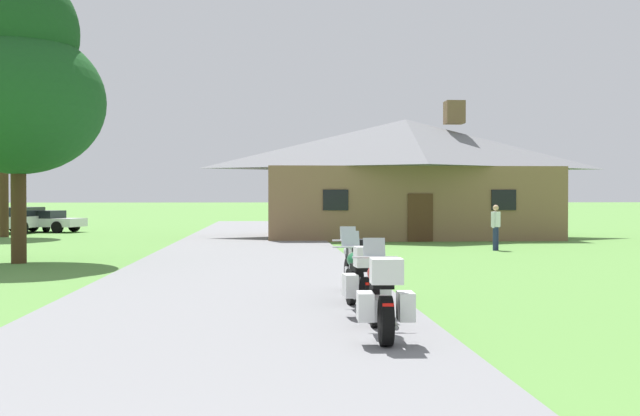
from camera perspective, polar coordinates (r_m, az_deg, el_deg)
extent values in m
plane|color=#56893D|center=(22.89, -5.54, -4.09)|extent=(500.00, 500.00, 0.00)
cube|color=slate|center=(20.90, -5.70, -4.47)|extent=(6.40, 80.00, 0.06)
cylinder|color=black|center=(11.40, 4.03, -7.13)|extent=(0.13, 0.64, 0.64)
cylinder|color=black|center=(9.98, 4.87, -8.27)|extent=(0.18, 0.65, 0.64)
cube|color=silver|center=(10.66, 4.43, -7.36)|extent=(0.28, 0.57, 0.30)
ellipsoid|color=maroon|center=(10.86, 4.29, -4.82)|extent=(0.32, 0.53, 0.26)
cube|color=black|center=(10.42, 4.56, -5.56)|extent=(0.30, 0.53, 0.10)
cylinder|color=silver|center=(11.28, 4.05, -3.64)|extent=(0.66, 0.06, 0.03)
cylinder|color=silver|center=(11.35, 4.03, -5.33)|extent=(0.07, 0.24, 0.73)
cube|color=#B2BCC6|center=(11.37, 4.00, -2.90)|extent=(0.32, 0.12, 0.27)
sphere|color=silver|center=(11.29, 4.05, -4.35)|extent=(0.11, 0.11, 0.11)
cube|color=silver|center=(9.85, 4.91, -4.64)|extent=(0.41, 0.37, 0.32)
cube|color=red|center=(9.73, 5.02, -7.17)|extent=(0.14, 0.03, 0.06)
cylinder|color=silver|center=(10.33, 5.44, -8.53)|extent=(0.09, 0.55, 0.07)
cube|color=silver|center=(9.98, 3.34, -7.23)|extent=(0.21, 0.41, 0.36)
cube|color=silver|center=(10.04, 6.33, -7.18)|extent=(0.21, 0.41, 0.36)
cylinder|color=black|center=(13.68, 2.28, -5.80)|extent=(0.16, 0.65, 0.64)
cylinder|color=black|center=(12.28, 3.48, -6.56)|extent=(0.20, 0.65, 0.64)
cube|color=silver|center=(12.95, 2.87, -5.90)|extent=(0.30, 0.58, 0.30)
ellipsoid|color=#195B33|center=(13.16, 2.66, -3.83)|extent=(0.34, 0.54, 0.26)
cube|color=black|center=(12.72, 3.04, -4.40)|extent=(0.32, 0.54, 0.10)
cylinder|color=silver|center=(13.58, 2.32, -2.88)|extent=(0.66, 0.08, 0.03)
cylinder|color=silver|center=(13.65, 2.28, -4.30)|extent=(0.08, 0.24, 0.73)
cube|color=#B2BCC6|center=(13.67, 2.24, -2.27)|extent=(0.33, 0.13, 0.27)
sphere|color=silver|center=(13.59, 2.31, -3.47)|extent=(0.11, 0.11, 0.11)
cube|color=silver|center=(12.16, 3.53, -3.60)|extent=(0.42, 0.39, 0.32)
cube|color=red|center=(12.04, 3.69, -5.63)|extent=(0.14, 0.04, 0.06)
cylinder|color=silver|center=(12.63, 3.82, -6.81)|extent=(0.11, 0.55, 0.07)
cube|color=silver|center=(12.26, 2.24, -5.72)|extent=(0.23, 0.41, 0.36)
cube|color=silver|center=(12.36, 4.62, -5.67)|extent=(0.23, 0.41, 0.36)
cylinder|color=black|center=(15.75, 2.10, -4.93)|extent=(0.12, 0.64, 0.64)
cylinder|color=black|center=(14.33, 2.79, -5.50)|extent=(0.17, 0.64, 0.64)
cube|color=silver|center=(15.01, 2.44, -4.98)|extent=(0.27, 0.56, 0.30)
ellipsoid|color=#B2B5BC|center=(15.23, 2.31, -3.20)|extent=(0.31, 0.53, 0.26)
cube|color=black|center=(14.78, 2.54, -3.67)|extent=(0.29, 0.52, 0.10)
cylinder|color=silver|center=(15.66, 2.11, -2.39)|extent=(0.66, 0.04, 0.03)
cylinder|color=silver|center=(15.72, 2.10, -3.62)|extent=(0.06, 0.24, 0.73)
cube|color=#B2BCC6|center=(15.75, 2.07, -1.86)|extent=(0.32, 0.11, 0.27)
sphere|color=silver|center=(15.66, 2.11, -2.90)|extent=(0.11, 0.11, 0.11)
cube|color=black|center=(14.22, 2.82, -2.96)|extent=(0.41, 0.37, 0.32)
cube|color=red|center=(14.09, 2.91, -4.69)|extent=(0.14, 0.03, 0.06)
cylinder|color=silver|center=(14.67, 3.17, -5.74)|extent=(0.08, 0.55, 0.07)
cube|color=brown|center=(37.61, 6.31, 0.36)|extent=(13.23, 7.26, 3.32)
pyramid|color=slate|center=(37.69, 6.31, 4.70)|extent=(14.02, 7.70, 2.38)
cube|color=brown|center=(38.31, 9.85, 6.94)|extent=(0.90, 0.90, 1.10)
cube|color=#472D19|center=(34.02, 7.39, -0.71)|extent=(1.10, 0.08, 2.10)
cube|color=black|center=(33.49, 1.16, 0.60)|extent=(1.10, 0.06, 0.90)
cube|color=black|center=(34.92, 13.36, 0.58)|extent=(1.10, 0.06, 0.90)
cylinder|color=navy|center=(28.93, 12.73, -2.22)|extent=(0.14, 0.14, 0.86)
cylinder|color=navy|center=(29.09, 12.87, -2.21)|extent=(0.14, 0.14, 0.86)
cube|color=silver|center=(28.98, 12.80, -0.81)|extent=(0.40, 0.42, 0.56)
cylinder|color=silver|center=(28.77, 12.63, -0.86)|extent=(0.09, 0.09, 0.58)
cylinder|color=silver|center=(29.19, 12.98, -0.84)|extent=(0.09, 0.09, 0.58)
sphere|color=tan|center=(28.97, 12.81, 0.02)|extent=(0.21, 0.21, 0.21)
cylinder|color=#422D19|center=(24.46, -21.29, 0.14)|extent=(0.44, 0.44, 3.38)
ellipsoid|color=#194C1E|center=(24.62, -21.33, 7.32)|extent=(5.05, 5.05, 4.29)
ellipsoid|color=#16441B|center=(24.93, -21.36, 11.93)|extent=(3.53, 3.53, 3.79)
cylinder|color=#422D19|center=(40.75, -22.24, 1.59)|extent=(0.44, 0.44, 5.10)
ellipsoid|color=#0F3314|center=(40.99, -22.27, 7.03)|extent=(4.87, 4.87, 4.14)
ellipsoid|color=black|center=(41.25, -22.28, 9.72)|extent=(3.41, 3.41, 3.65)
cube|color=silver|center=(44.93, -21.19, -0.94)|extent=(2.38, 4.79, 0.60)
cube|color=black|center=(44.73, -21.30, -0.25)|extent=(2.00, 3.39, 0.48)
cylinder|color=black|center=(46.59, -21.42, -1.25)|extent=(0.30, 0.66, 0.64)
cylinder|color=black|center=(45.91, -19.49, -1.27)|extent=(0.30, 0.66, 0.64)
cylinder|color=black|center=(43.29, -20.95, -1.40)|extent=(0.30, 0.66, 0.64)
cube|color=silver|center=(45.52, -19.59, -1.00)|extent=(4.56, 2.99, 0.46)
cube|color=black|center=(45.57, -19.70, -0.44)|extent=(2.28, 2.10, 0.42)
cylinder|color=black|center=(45.55, -21.54, -1.29)|extent=(0.68, 0.40, 0.64)
cylinder|color=black|center=(46.95, -20.36, -1.23)|extent=(0.68, 0.40, 0.64)
cylinder|color=black|center=(44.12, -18.76, -1.35)|extent=(0.68, 0.40, 0.64)
cylinder|color=black|center=(45.56, -17.63, -1.27)|extent=(0.68, 0.40, 0.64)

